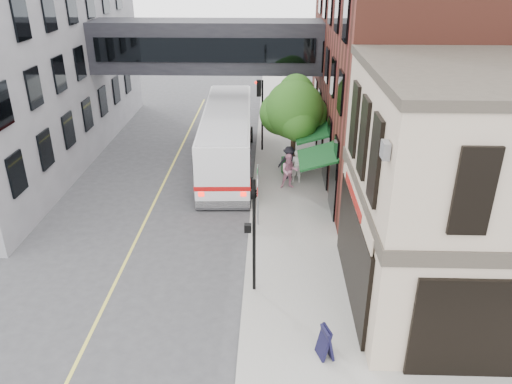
# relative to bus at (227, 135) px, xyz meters

# --- Properties ---
(ground) EXTENTS (120.00, 120.00, 0.00)m
(ground) POSITION_rel_bus_xyz_m (1.63, -14.70, -1.88)
(ground) COLOR #38383A
(ground) RESTS_ON ground
(sidewalk_main) EXTENTS (4.00, 60.00, 0.15)m
(sidewalk_main) POSITION_rel_bus_xyz_m (3.63, -0.70, -1.80)
(sidewalk_main) COLOR gray
(sidewalk_main) RESTS_ON ground
(corner_building) EXTENTS (10.19, 8.12, 8.45)m
(corner_building) POSITION_rel_bus_xyz_m (10.60, -12.70, 2.33)
(corner_building) COLOR tan
(corner_building) RESTS_ON ground
(brick_building) EXTENTS (13.76, 18.00, 14.00)m
(brick_building) POSITION_rel_bus_xyz_m (11.61, 0.30, 5.11)
(brick_building) COLOR #59271C
(brick_building) RESTS_ON ground
(skyway_bridge) EXTENTS (14.00, 3.18, 3.00)m
(skyway_bridge) POSITION_rel_bus_xyz_m (-1.37, 3.30, 4.62)
(skyway_bridge) COLOR black
(skyway_bridge) RESTS_ON ground
(traffic_signal_near) EXTENTS (0.44, 0.22, 4.60)m
(traffic_signal_near) POSITION_rel_bus_xyz_m (1.99, -12.70, 1.10)
(traffic_signal_near) COLOR black
(traffic_signal_near) RESTS_ON sidewalk_main
(traffic_signal_far) EXTENTS (0.53, 0.28, 4.50)m
(traffic_signal_far) POSITION_rel_bus_xyz_m (1.89, 2.30, 1.46)
(traffic_signal_far) COLOR black
(traffic_signal_far) RESTS_ON sidewalk_main
(street_sign_pole) EXTENTS (0.08, 0.75, 3.00)m
(street_sign_pole) POSITION_rel_bus_xyz_m (2.02, -7.70, 0.05)
(street_sign_pole) COLOR gray
(street_sign_pole) RESTS_ON sidewalk_main
(street_tree) EXTENTS (3.80, 3.20, 5.60)m
(street_tree) POSITION_rel_bus_xyz_m (3.82, -1.48, 2.03)
(street_tree) COLOR #382619
(street_tree) RESTS_ON sidewalk_main
(lane_marking) EXTENTS (0.12, 40.00, 0.01)m
(lane_marking) POSITION_rel_bus_xyz_m (-3.37, -4.70, -1.87)
(lane_marking) COLOR #D8CC4C
(lane_marking) RESTS_ON ground
(bus) EXTENTS (3.42, 12.57, 3.35)m
(bus) POSITION_rel_bus_xyz_m (0.00, 0.00, 0.00)
(bus) COLOR white
(bus) RESTS_ON ground
(pedestrian_a) EXTENTS (0.71, 0.49, 1.84)m
(pedestrian_a) POSITION_rel_bus_xyz_m (4.03, -2.76, -0.81)
(pedestrian_a) COLOR silver
(pedestrian_a) RESTS_ON sidewalk_main
(pedestrian_b) EXTENTS (0.99, 0.80, 1.92)m
(pedestrian_b) POSITION_rel_bus_xyz_m (3.58, -3.55, -0.77)
(pedestrian_b) COLOR pink
(pedestrian_b) RESTS_ON sidewalk_main
(pedestrian_c) EXTENTS (1.37, 1.01, 1.90)m
(pedestrian_c) POSITION_rel_bus_xyz_m (3.61, -2.31, -0.78)
(pedestrian_c) COLOR black
(pedestrian_c) RESTS_ON sidewalk_main
(newspaper_box) EXTENTS (0.60, 0.57, 0.97)m
(newspaper_box) POSITION_rel_bus_xyz_m (3.50, -1.54, -1.24)
(newspaper_box) COLOR #135520
(newspaper_box) RESTS_ON sidewalk_main
(sandwich_board) EXTENTS (0.56, 0.69, 1.07)m
(sandwich_board) POSITION_rel_bus_xyz_m (4.34, -16.11, -1.19)
(sandwich_board) COLOR black
(sandwich_board) RESTS_ON sidewalk_main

